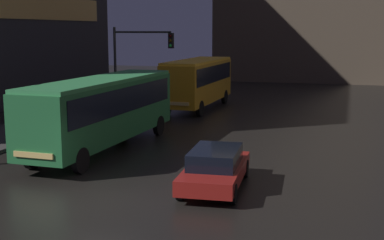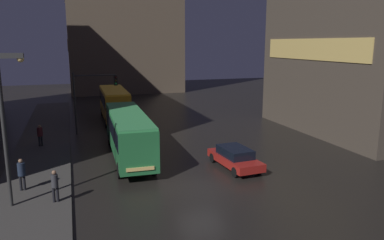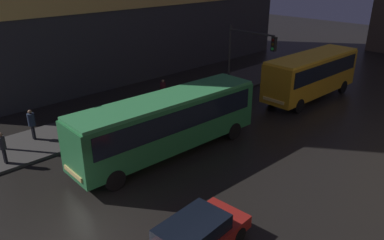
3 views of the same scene
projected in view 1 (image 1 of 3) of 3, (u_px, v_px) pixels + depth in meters
The scene contains 7 objects.
ground_plane at pixel (95, 202), 16.82m from camera, with size 120.00×120.00×0.00m, color black.
sidewalk_left at pixel (29, 129), 28.80m from camera, with size 4.00×48.00×0.15m.
bus_near at pixel (103, 106), 23.86m from camera, with size 2.67×10.81×3.23m.
bus_far at pixel (198, 79), 36.29m from camera, with size 2.59×9.11×3.35m.
car_taxi at pixel (215, 167), 18.24m from camera, with size 2.18×4.70×1.37m.
pedestrian_mid at pixel (42, 105), 30.22m from camera, with size 0.46×0.46×1.68m.
traffic_light_main at pixel (137, 56), 32.26m from camera, with size 3.87×0.35×5.52m.
Camera 1 is at (7.58, -14.59, 5.36)m, focal length 50.00 mm.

